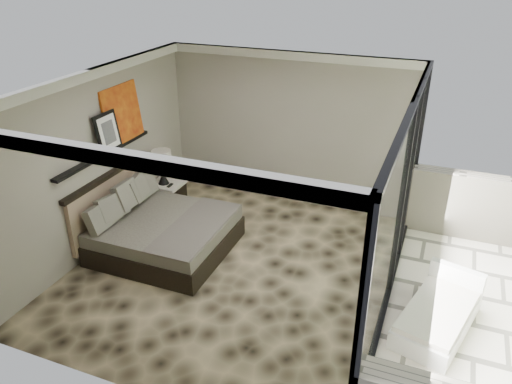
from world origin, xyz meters
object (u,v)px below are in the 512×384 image
at_px(bed, 159,230).
at_px(nightstand, 168,195).
at_px(lounger, 438,315).
at_px(table_lamp, 162,163).

bearing_deg(bed, nightstand, 115.41).
bearing_deg(nightstand, lounger, -12.40).
xyz_separation_m(nightstand, lounger, (4.84, -1.54, -0.10)).
bearing_deg(bed, lounger, -3.95).
distance_m(bed, table_lamp, 1.47).
relative_size(bed, nightstand, 3.64).
bearing_deg(nightstand, table_lamp, -113.93).
height_order(nightstand, table_lamp, table_lamp).
relative_size(bed, table_lamp, 3.15).
xyz_separation_m(table_lamp, lounger, (4.87, -1.49, -0.75)).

